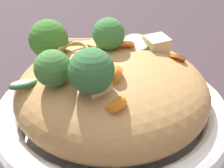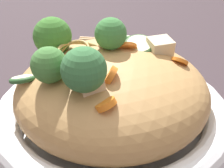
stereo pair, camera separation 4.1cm
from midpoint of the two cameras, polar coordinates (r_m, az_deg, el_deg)
The scene contains 8 objects.
ground_plane at distance 0.46m, azimuth -2.58°, elevation -9.25°, with size 3.00×3.00×0.00m, color #34292E.
serving_bowl at distance 0.44m, azimuth -2.68°, elevation -6.20°, with size 0.32×0.32×0.06m.
noodle_heap at distance 0.41m, azimuth -2.85°, elevation -1.32°, with size 0.25×0.25×0.12m.
broccoli_florets at distance 0.37m, azimuth -10.37°, elevation 5.68°, with size 0.14×0.17×0.06m.
carrot_coins at distance 0.37m, azimuth -1.77°, elevation 3.08°, with size 0.18×0.18×0.03m.
zucchini_slices at distance 0.41m, azimuth -5.12°, elevation 5.79°, with size 0.19×0.12×0.04m.
chicken_chunks at distance 0.39m, azimuth 0.15°, elevation 5.36°, with size 0.13×0.12×0.03m.
chopsticks_pair at distance 0.75m, azimuth -2.75°, elevation 8.12°, with size 0.21×0.06×0.01m.
Camera 1 is at (0.07, 0.34, 0.29)m, focal length 50.14 mm.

